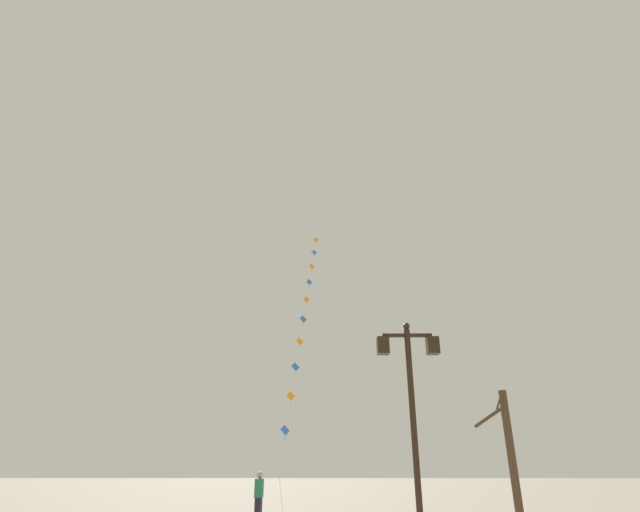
% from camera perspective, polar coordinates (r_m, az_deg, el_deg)
% --- Properties ---
extents(twin_lantern_lamp_post, '(1.46, 0.28, 5.06)m').
position_cam_1_polar(twin_lantern_lamp_post, '(11.83, 10.56, -14.99)').
color(twin_lantern_lamp_post, black).
rests_on(twin_lantern_lamp_post, ground_plane).
extents(kite_train, '(1.66, 13.43, 17.84)m').
position_cam_1_polar(kite_train, '(28.17, -2.02, -7.61)').
color(kite_train, brown).
rests_on(kite_train, ground_plane).
extents(kite_flyer, '(0.29, 0.62, 1.71)m').
position_cam_1_polar(kite_flyer, '(19.09, -7.15, -26.09)').
color(kite_flyer, '#1E1E2D').
rests_on(kite_flyer, ground_plane).
extents(bare_tree, '(1.29, 1.58, 4.42)m').
position_cam_1_polar(bare_tree, '(19.50, 21.25, -20.39)').
color(bare_tree, '#4C3826').
rests_on(bare_tree, ground_plane).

